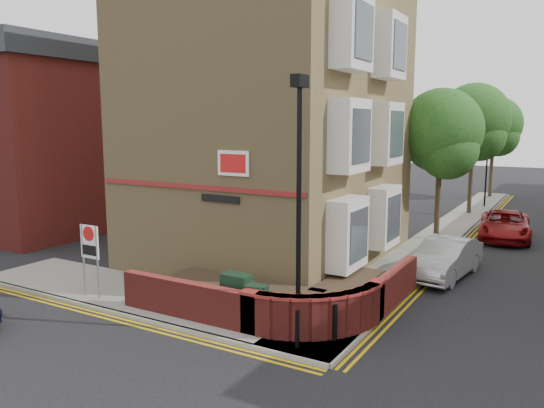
{
  "coord_description": "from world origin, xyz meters",
  "views": [
    {
      "loc": [
        7.39,
        -10.02,
        5.32
      ],
      "look_at": [
        -0.78,
        4.0,
        2.81
      ],
      "focal_mm": 35.0,
      "sensor_mm": 36.0,
      "label": 1
    }
  ],
  "objects": [
    {
      "name": "red_car_main",
      "position": [
        4.62,
        16.0,
        0.65
      ],
      "size": [
        2.66,
        4.86,
        1.29
      ],
      "primitive_type": "imported",
      "rotation": [
        0.0,
        0.0,
        0.11
      ],
      "color": "maroon",
      "rests_on": "ground"
    },
    {
      "name": "yellow_lines_main",
      "position": [
        3.25,
        16.0,
        0.01
      ],
      "size": [
        0.28,
        32.0,
        0.01
      ],
      "primitive_type": "cube",
      "color": "gold",
      "rests_on": "ground"
    },
    {
      "name": "kerb_side",
      "position": [
        -3.5,
        0.0,
        0.06
      ],
      "size": [
        13.0,
        0.15,
        0.12
      ],
      "primitive_type": "cube",
      "color": "gray",
      "rests_on": "ground"
    },
    {
      "name": "bollard_far",
      "position": [
        2.6,
        1.2,
        0.57
      ],
      "size": [
        0.11,
        0.11,
        0.9
      ],
      "primitive_type": "cylinder",
      "color": "black",
      "rests_on": "pavement_corner"
    },
    {
      "name": "garden_wall",
      "position": [
        0.0,
        2.5,
        0.0
      ],
      "size": [
        6.8,
        6.0,
        1.2
      ],
      "primitive_type": null,
      "color": "maroon",
      "rests_on": "ground"
    },
    {
      "name": "lamppost",
      "position": [
        1.6,
        1.2,
        3.34
      ],
      "size": [
        0.25,
        0.5,
        6.3
      ],
      "color": "black",
      "rests_on": "pavement_corner"
    },
    {
      "name": "utility_cabinet_large",
      "position": [
        -0.3,
        1.3,
        0.72
      ],
      "size": [
        0.8,
        0.45,
        1.2
      ],
      "primitive_type": "cube",
      "color": "black",
      "rests_on": "pavement_corner"
    },
    {
      "name": "corner_building",
      "position": [
        -2.84,
        8.0,
        6.23
      ],
      "size": [
        8.95,
        10.4,
        13.6
      ],
      "color": "#998051",
      "rests_on": "ground"
    },
    {
      "name": "silver_car_near",
      "position": [
        3.6,
        8.38,
        0.67
      ],
      "size": [
        1.91,
        4.22,
        1.34
      ],
      "primitive_type": "imported",
      "rotation": [
        0.0,
        0.0,
        -0.12
      ],
      "color": "#A7ABAF",
      "rests_on": "ground"
    },
    {
      "name": "kerb_main_near",
      "position": [
        3.0,
        16.0,
        0.06
      ],
      "size": [
        0.15,
        32.0,
        0.12
      ],
      "primitive_type": "cube",
      "color": "gray",
      "rests_on": "ground"
    },
    {
      "name": "ground",
      "position": [
        0.0,
        0.0,
        0.0
      ],
      "size": [
        120.0,
        120.0,
        0.0
      ],
      "primitive_type": "plane",
      "color": "black",
      "rests_on": "ground"
    },
    {
      "name": "yellow_lines_side",
      "position": [
        -3.5,
        -0.25,
        0.01
      ],
      "size": [
        13.0,
        0.28,
        0.01
      ],
      "primitive_type": "cube",
      "color": "gold",
      "rests_on": "ground"
    },
    {
      "name": "tree_mid",
      "position": [
        2.0,
        22.05,
        5.2
      ],
      "size": [
        4.03,
        4.03,
        7.42
      ],
      "color": "#382B1E",
      "rests_on": "pavement_main"
    },
    {
      "name": "bollard_near",
      "position": [
        2.0,
        0.4,
        0.57
      ],
      "size": [
        0.11,
        0.11,
        0.9
      ],
      "primitive_type": "cylinder",
      "color": "black",
      "rests_on": "pavement_corner"
    },
    {
      "name": "utility_cabinet_small",
      "position": [
        0.5,
        1.0,
        0.67
      ],
      "size": [
        0.55,
        0.4,
        1.1
      ],
      "primitive_type": "cube",
      "color": "black",
      "rests_on": "pavement_corner"
    },
    {
      "name": "zone_sign",
      "position": [
        -5.0,
        0.5,
        1.64
      ],
      "size": [
        0.72,
        0.07,
        2.2
      ],
      "color": "slate",
      "rests_on": "pavement_corner"
    },
    {
      "name": "tree_far",
      "position": [
        2.0,
        30.05,
        4.91
      ],
      "size": [
        3.81,
        3.81,
        7.0
      ],
      "color": "#382B1E",
      "rests_on": "pavement_main"
    },
    {
      "name": "tree_near",
      "position": [
        2.0,
        14.05,
        4.7
      ],
      "size": [
        3.64,
        3.65,
        6.7
      ],
      "color": "#382B1E",
      "rests_on": "pavement_main"
    },
    {
      "name": "traffic_light_assembly",
      "position": [
        2.4,
        25.0,
        2.78
      ],
      "size": [
        0.2,
        0.16,
        4.2
      ],
      "color": "black",
      "rests_on": "pavement_main"
    },
    {
      "name": "pavement_main",
      "position": [
        2.0,
        16.0,
        0.06
      ],
      "size": [
        2.0,
        32.0,
        0.12
      ],
      "primitive_type": "cube",
      "color": "gray",
      "rests_on": "ground"
    },
    {
      "name": "side_building",
      "position": [
        -15.0,
        8.0,
        4.55
      ],
      "size": [
        6.4,
        10.4,
        9.0
      ],
      "color": "maroon",
      "rests_on": "ground"
    },
    {
      "name": "pavement_corner",
      "position": [
        -3.5,
        1.5,
        0.06
      ],
      "size": [
        13.0,
        3.0,
        0.12
      ],
      "primitive_type": "cube",
      "color": "gray",
      "rests_on": "ground"
    }
  ]
}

